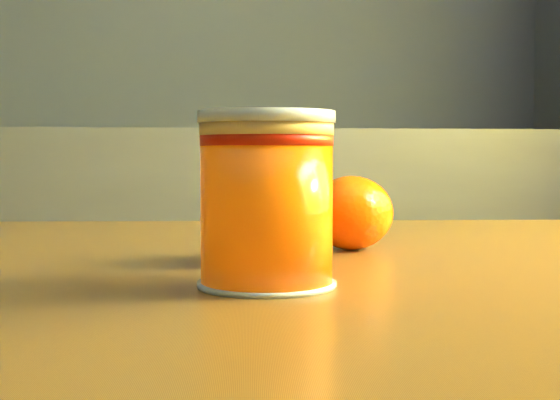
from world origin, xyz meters
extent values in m
cube|color=brown|center=(0.84, 0.08, 0.74)|extent=(1.08, 0.80, 0.04)
cylinder|color=#FF5B05|center=(0.75, -0.02, 0.81)|extent=(0.08, 0.08, 0.09)
cylinder|color=#FFC768|center=(0.75, -0.02, 0.86)|extent=(0.08, 0.08, 0.01)
cylinder|color=silver|center=(0.75, -0.02, 0.87)|extent=(0.08, 0.08, 0.01)
ellipsoid|color=#FF5605|center=(0.74, 0.09, 0.80)|extent=(0.09, 0.09, 0.06)
ellipsoid|color=#FF5605|center=(0.84, 0.15, 0.80)|extent=(0.08, 0.08, 0.06)
camera|label=1|loc=(0.69, -0.49, 0.85)|focal=50.00mm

